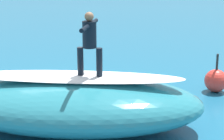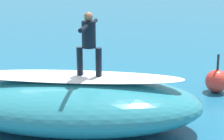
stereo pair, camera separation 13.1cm
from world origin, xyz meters
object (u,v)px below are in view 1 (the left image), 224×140
surfboard_paddling (129,90)px  buoy_marker (216,81)px  surfer_riding (89,39)px  surfer_paddling (130,84)px  surfboard_riding (90,77)px

surfboard_paddling → buoy_marker: bearing=105.3°
surfer_riding → surfer_paddling: bearing=-99.6°
surfboard_paddling → buoy_marker: 2.81m
surfer_riding → buoy_marker: size_ratio=1.27×
surfer_riding → surfboard_riding: bearing=-53.1°
buoy_marker → surfer_paddling: bearing=-15.0°
surfer_paddling → buoy_marker: size_ratio=1.21×
buoy_marker → surfboard_riding: bearing=24.5°
surfer_riding → surfboard_paddling: bearing=-99.8°
surfer_riding → surfboard_paddling: surfer_riding is taller
surfer_paddling → buoy_marker: buoy_marker is taller
surfer_riding → surfboard_paddling: size_ratio=0.68×
surfboard_paddling → surfer_paddling: 0.21m
surfboard_riding → surfer_paddling: 3.42m
surfer_riding → buoy_marker: bearing=-132.6°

